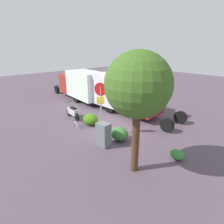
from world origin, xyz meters
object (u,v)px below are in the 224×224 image
Objects in this scene: bike_rack_hoop at (75,128)px; box_truck_near at (123,93)px; box_truck_far at (81,84)px; stop_sign at (101,101)px; utility_cabinet at (103,135)px; street_tree at (138,86)px; motorcycle at (73,112)px.

box_truck_near is at bearing -88.10° from bike_rack_hoop.
stop_sign is at bearing 158.14° from box_truck_far.
box_truck_far is 9.78m from utility_cabinet.
street_tree reaches higher than bike_rack_hoop.
street_tree is at bearing 163.43° from stop_sign.
box_truck_far is 9.12× the size of bike_rack_hoop.
box_truck_far reaches higher than box_truck_near.
box_truck_far is 12.38m from street_tree.
stop_sign is (-7.64, 3.76, 0.57)m from box_truck_far.
bike_rack_hoop is at bearing 146.53° from box_truck_far.
stop_sign is at bearing -34.12° from utility_cabinet.
utility_cabinet is (-1.02, 0.69, -1.52)m from stop_sign.
street_tree is at bearing -44.95° from box_truck_near.
box_truck_near reaches higher than motorcycle.
utility_cabinet is 1.56× the size of bike_rack_hoop.
stop_sign is 3.85× the size of bike_rack_hoop.
box_truck_near is 1.09× the size of box_truck_far.
box_truck_far is 5.39m from motorcycle.
motorcycle is (1.46, 3.86, -1.09)m from box_truck_near.
box_truck_near is 6.35× the size of utility_cabinet.
street_tree is 3.85× the size of utility_cabinet.
utility_cabinet is at bearing -8.27° from street_tree.
stop_sign is at bearing -64.66° from box_truck_near.
box_truck_far is 7.22m from bike_rack_hoop.
box_truck_far is 1.52× the size of street_tree.
box_truck_near is 4.72m from stop_sign.
street_tree is 6.01× the size of bike_rack_hoop.
utility_cabinet is at bearing 177.55° from bike_rack_hoop.
box_truck_near is at bearing -55.90° from utility_cabinet.
motorcycle is 1.37× the size of utility_cabinet.
motorcycle is at bearing -4.02° from stop_sign.
stop_sign is at bearing -16.57° from street_tree.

